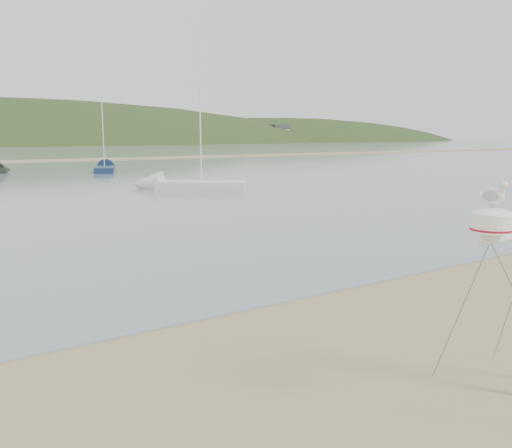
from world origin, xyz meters
TOP-DOWN VIEW (x-y plane):
  - sailboat_white_near at (13.15, 26.68)m, footprint 6.70×6.03m
  - sailboat_blue_far at (15.52, 46.21)m, footprint 3.99×6.99m

SIDE VIEW (x-z plane):
  - sailboat_white_near at x=13.15m, z-range -3.30..3.91m
  - sailboat_blue_far at x=15.52m, z-range -3.10..3.71m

